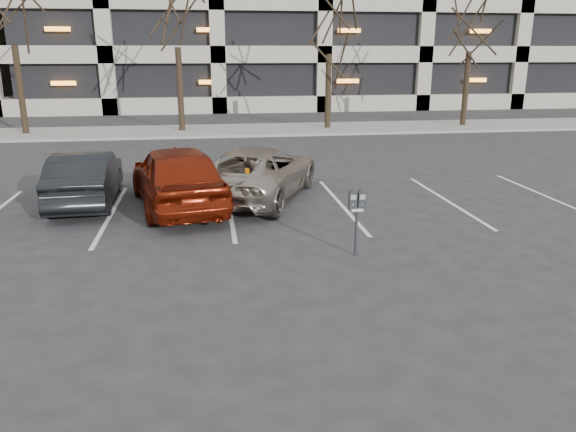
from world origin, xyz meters
TOP-DOWN VIEW (x-y plane):
  - ground at (0.00, 0.00)m, footprint 140.00×140.00m
  - sidewalk at (0.00, 16.00)m, footprint 80.00×4.00m
  - stall_lines at (-1.40, 2.30)m, footprint 16.90×5.20m
  - tree_c at (4.00, 16.00)m, footprint 3.49×3.49m
  - tree_d at (11.00, 16.00)m, footprint 3.61×3.61m
  - parking_meter at (0.82, -1.27)m, footprint 0.32×0.13m
  - suv_silver at (-0.60, 3.35)m, footprint 4.05×5.37m
  - car_red at (-2.62, 2.63)m, footprint 2.79×4.95m
  - car_dark at (-4.93, 3.35)m, footprint 1.59×4.10m

SIDE VIEW (x-z plane):
  - ground at x=0.00m, z-range 0.00..0.00m
  - stall_lines at x=-1.40m, z-range 0.00..0.01m
  - sidewalk at x=0.00m, z-range 0.00..0.12m
  - car_dark at x=-4.93m, z-range 0.00..1.33m
  - suv_silver at x=-0.60m, z-range 0.00..1.36m
  - car_red at x=-2.62m, z-range 0.00..1.59m
  - parking_meter at x=0.82m, z-range 0.33..1.58m
  - tree_c at x=4.00m, z-range 1.76..9.69m
  - tree_d at x=11.00m, z-range 1.83..10.03m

